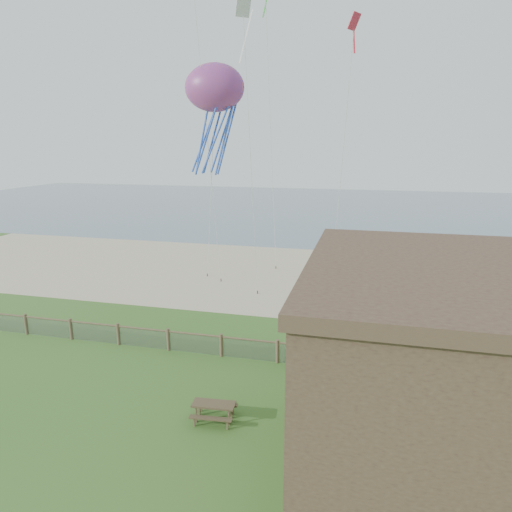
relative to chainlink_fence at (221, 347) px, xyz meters
name	(u,v)px	position (x,y,z in m)	size (l,w,h in m)	color
ground	(175,421)	(0.00, -6.00, -0.55)	(160.00, 160.00, 0.00)	#376121
sand_beach	(279,274)	(0.00, 16.00, -0.55)	(72.00, 20.00, 0.02)	#BFAF8A
ocean	(327,207)	(0.00, 60.00, -0.55)	(160.00, 68.00, 0.02)	slate
chainlink_fence	(221,347)	(0.00, 0.00, 0.00)	(36.20, 0.20, 1.25)	#4B3D2A
motel_deck	(496,393)	(13.00, -1.00, -0.30)	(15.00, 2.00, 0.50)	brown
picnic_table	(214,412)	(1.49, -5.53, -0.19)	(1.73, 1.31, 0.73)	brown
octopus_kite	(215,118)	(-3.81, 10.94, 12.08)	(3.90, 2.75, 8.03)	#DC4C22
kite_white	(243,25)	(-0.46, 6.44, 16.93)	(1.02, 0.70, 2.86)	silver
kite_red	(354,29)	(5.70, 7.70, 16.68)	(0.95, 0.70, 1.74)	red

